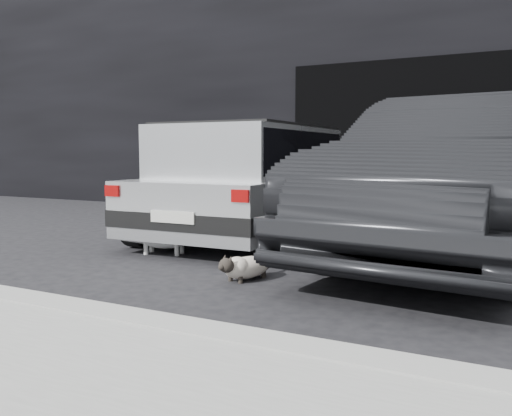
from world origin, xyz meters
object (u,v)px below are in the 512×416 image
at_px(silver_hatchback, 255,177).
at_px(second_car, 463,176).
at_px(cat_siamese, 244,267).
at_px(cat_white, 167,236).

relative_size(silver_hatchback, second_car, 0.76).
bearing_deg(silver_hatchback, cat_siamese, -65.85).
bearing_deg(cat_white, second_car, 100.68).
relative_size(cat_siamese, cat_white, 0.82).
xyz_separation_m(silver_hatchback, cat_siamese, (1.02, -2.17, -0.67)).
distance_m(second_car, cat_white, 3.16).
height_order(cat_siamese, cat_white, cat_white).
bearing_deg(silver_hatchback, second_car, -5.44).
bearing_deg(second_car, silver_hatchback, -178.45).
bearing_deg(cat_siamese, second_car, -111.17).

